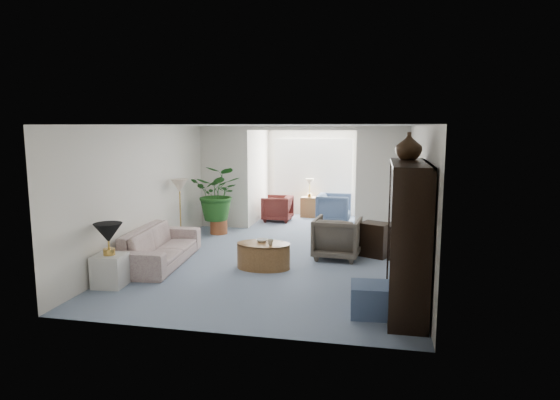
% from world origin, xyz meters
% --- Properties ---
extents(floor, '(6.00, 6.00, 0.00)m').
position_xyz_m(floor, '(0.00, 0.00, 0.00)').
color(floor, '#8394AD').
rests_on(floor, ground).
extents(sunroom_floor, '(2.60, 2.60, 0.00)m').
position_xyz_m(sunroom_floor, '(0.00, 4.10, 0.00)').
color(sunroom_floor, '#8394AD').
rests_on(sunroom_floor, ground).
extents(back_pier_left, '(1.20, 0.12, 2.50)m').
position_xyz_m(back_pier_left, '(-1.90, 3.00, 1.25)').
color(back_pier_left, silver).
rests_on(back_pier_left, ground).
extents(back_pier_right, '(1.20, 0.12, 2.50)m').
position_xyz_m(back_pier_right, '(1.90, 3.00, 1.25)').
color(back_pier_right, silver).
rests_on(back_pier_right, ground).
extents(back_header, '(2.60, 0.12, 0.10)m').
position_xyz_m(back_header, '(0.00, 3.00, 2.45)').
color(back_header, silver).
rests_on(back_header, back_pier_left).
extents(window_pane, '(2.20, 0.02, 1.50)m').
position_xyz_m(window_pane, '(0.00, 5.18, 1.40)').
color(window_pane, white).
extents(window_blinds, '(2.20, 0.02, 1.50)m').
position_xyz_m(window_blinds, '(0.00, 5.15, 1.40)').
color(window_blinds, white).
extents(framed_picture, '(0.04, 0.50, 0.40)m').
position_xyz_m(framed_picture, '(2.46, -0.10, 1.70)').
color(framed_picture, beige).
extents(sofa, '(1.07, 2.32, 0.66)m').
position_xyz_m(sofa, '(-2.04, -0.32, 0.33)').
color(sofa, beige).
rests_on(sofa, ground).
extents(end_table, '(0.50, 0.50, 0.50)m').
position_xyz_m(end_table, '(-2.24, -1.67, 0.25)').
color(end_table, silver).
rests_on(end_table, ground).
extents(table_lamp, '(0.44, 0.44, 0.30)m').
position_xyz_m(table_lamp, '(-2.24, -1.67, 0.85)').
color(table_lamp, black).
rests_on(table_lamp, end_table).
extents(floor_lamp, '(0.36, 0.36, 0.28)m').
position_xyz_m(floor_lamp, '(-2.27, 1.16, 1.25)').
color(floor_lamp, beige).
rests_on(floor_lamp, ground).
extents(coffee_table, '(1.06, 1.06, 0.45)m').
position_xyz_m(coffee_table, '(-0.13, -0.23, 0.23)').
color(coffee_table, '#926135').
rests_on(coffee_table, ground).
extents(coffee_bowl, '(0.23, 0.23, 0.05)m').
position_xyz_m(coffee_bowl, '(-0.18, -0.13, 0.48)').
color(coffee_bowl, silver).
rests_on(coffee_bowl, coffee_table).
extents(coffee_cup, '(0.12, 0.12, 0.10)m').
position_xyz_m(coffee_cup, '(0.02, -0.33, 0.50)').
color(coffee_cup, beige).
rests_on(coffee_cup, coffee_table).
extents(wingback_chair, '(0.91, 0.93, 0.79)m').
position_xyz_m(wingback_chair, '(1.09, 0.70, 0.39)').
color(wingback_chair, '#584F46').
rests_on(wingback_chair, ground).
extents(side_table_dark, '(0.67, 0.62, 0.65)m').
position_xyz_m(side_table_dark, '(1.79, 1.00, 0.33)').
color(side_table_dark, black).
rests_on(side_table_dark, ground).
extents(entertainment_cabinet, '(0.48, 1.81, 2.01)m').
position_xyz_m(entertainment_cabinet, '(2.23, -1.71, 1.01)').
color(entertainment_cabinet, black).
rests_on(entertainment_cabinet, ground).
extents(cabinet_urn, '(0.37, 0.37, 0.39)m').
position_xyz_m(cabinet_urn, '(2.23, -1.21, 2.21)').
color(cabinet_urn, '#321F10').
rests_on(cabinet_urn, entertainment_cabinet).
extents(ottoman, '(0.55, 0.55, 0.42)m').
position_xyz_m(ottoman, '(1.77, -2.03, 0.21)').
color(ottoman, slate).
rests_on(ottoman, ground).
extents(plant_pot, '(0.40, 0.40, 0.32)m').
position_xyz_m(plant_pot, '(-1.81, 2.28, 0.16)').
color(plant_pot, brown).
rests_on(plant_pot, ground).
extents(house_plant, '(1.15, 1.00, 1.28)m').
position_xyz_m(house_plant, '(-1.81, 2.28, 0.96)').
color(house_plant, '#23591E').
rests_on(house_plant, plant_pot).
extents(sunroom_chair_blue, '(0.87, 0.85, 0.77)m').
position_xyz_m(sunroom_chair_blue, '(0.71, 4.07, 0.38)').
color(sunroom_chair_blue, slate).
rests_on(sunroom_chair_blue, ground).
extents(sunroom_chair_maroon, '(0.77, 0.75, 0.68)m').
position_xyz_m(sunroom_chair_maroon, '(-0.79, 4.07, 0.34)').
color(sunroom_chair_maroon, maroon).
rests_on(sunroom_chair_maroon, ground).
extents(sunroom_table, '(0.47, 0.37, 0.56)m').
position_xyz_m(sunroom_table, '(-0.04, 4.82, 0.28)').
color(sunroom_table, '#926135').
rests_on(sunroom_table, ground).
extents(shelf_clutter, '(0.30, 1.23, 1.06)m').
position_xyz_m(shelf_clutter, '(2.18, -1.76, 1.09)').
color(shelf_clutter, '#524F4D').
rests_on(shelf_clutter, entertainment_cabinet).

